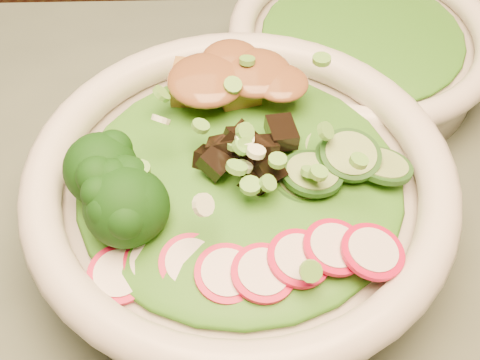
{
  "coord_description": "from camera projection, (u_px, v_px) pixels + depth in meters",
  "views": [
    {
      "loc": [
        -0.17,
        -0.17,
        1.16
      ],
      "look_at": [
        -0.17,
        0.11,
        0.81
      ],
      "focal_mm": 50.0,
      "sensor_mm": 36.0,
      "label": 1
    }
  ],
  "objects": [
    {
      "name": "peanut_sauce",
      "position": [
        228.0,
        80.0,
        0.47
      ],
      "size": [
        0.08,
        0.06,
        0.02
      ],
      "primitive_type": "ellipsoid",
      "color": "brown",
      "rests_on": "tofu_cubes"
    },
    {
      "name": "scallion_garnish",
      "position": [
        240.0,
        153.0,
        0.43
      ],
      "size": [
        0.21,
        0.21,
        0.03
      ],
      "primitive_type": null,
      "color": "#60AC3C",
      "rests_on": "salad_bowl"
    },
    {
      "name": "tofu_cubes",
      "position": [
        229.0,
        94.0,
        0.48
      ],
      "size": [
        0.12,
        0.1,
        0.04
      ],
      "primitive_type": null,
      "rotation": [
        0.0,
        0.0,
        0.42
      ],
      "color": "#A27136",
      "rests_on": "salad_bowl"
    },
    {
      "name": "lettuce_bed",
      "position": [
        240.0,
        179.0,
        0.45
      ],
      "size": [
        0.22,
        0.22,
        0.03
      ],
      "primitive_type": "ellipsoid",
      "color": "#235B13",
      "rests_on": "salad_bowl"
    },
    {
      "name": "broccoli_florets",
      "position": [
        136.0,
        176.0,
        0.43
      ],
      "size": [
        0.11,
        0.1,
        0.05
      ],
      "primitive_type": null,
      "rotation": [
        0.0,
        0.0,
        0.42
      ],
      "color": "black",
      "rests_on": "salad_bowl"
    },
    {
      "name": "radish_slices",
      "position": [
        263.0,
        265.0,
        0.4
      ],
      "size": [
        0.13,
        0.09,
        0.02
      ],
      "primitive_type": null,
      "rotation": [
        0.0,
        0.0,
        0.42
      ],
      "color": "#B90E35",
      "rests_on": "salad_bowl"
    },
    {
      "name": "salad_bowl",
      "position": [
        240.0,
        199.0,
        0.46
      ],
      "size": [
        0.29,
        0.29,
        0.08
      ],
      "rotation": [
        0.0,
        0.0,
        0.42
      ],
      "color": "silver",
      "rests_on": "dining_table"
    },
    {
      "name": "side_lettuce",
      "position": [
        363.0,
        33.0,
        0.57
      ],
      "size": [
        0.15,
        0.15,
        0.02
      ],
      "primitive_type": "ellipsoid",
      "color": "#235B13",
      "rests_on": "side_bowl"
    },
    {
      "name": "mushroom_heap",
      "position": [
        237.0,
        149.0,
        0.44
      ],
      "size": [
        0.1,
        0.1,
        0.04
      ],
      "primitive_type": null,
      "rotation": [
        0.0,
        0.0,
        0.42
      ],
      "color": "black",
      "rests_on": "salad_bowl"
    },
    {
      "name": "side_bowl",
      "position": [
        360.0,
        49.0,
        0.58
      ],
      "size": [
        0.23,
        0.23,
        0.06
      ],
      "rotation": [
        0.0,
        0.0,
        -0.26
      ],
      "color": "silver",
      "rests_on": "dining_table"
    },
    {
      "name": "cucumber_slices",
      "position": [
        345.0,
        156.0,
        0.44
      ],
      "size": [
        0.1,
        0.1,
        0.04
      ],
      "primitive_type": null,
      "rotation": [
        0.0,
        0.0,
        0.42
      ],
      "color": "#8FBC68",
      "rests_on": "salad_bowl"
    }
  ]
}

